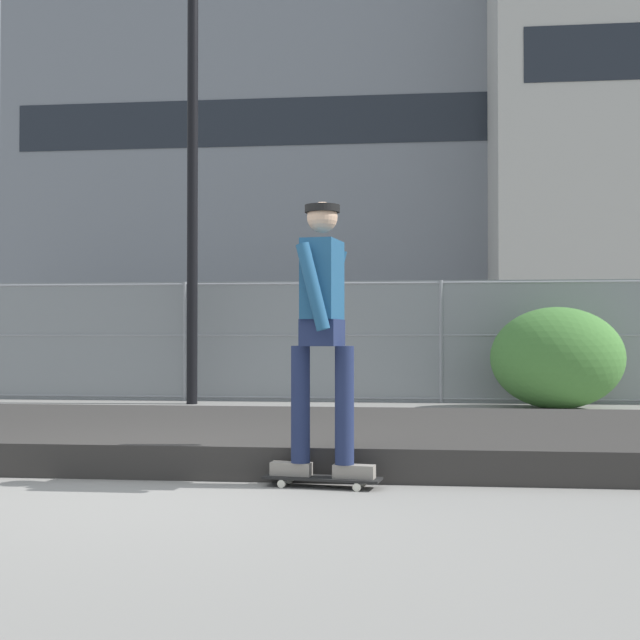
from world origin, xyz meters
name	(u,v)px	position (x,y,z in m)	size (l,w,h in m)	color
ground_plane	(172,492)	(0.00, 0.00, 0.00)	(120.00, 120.00, 0.00)	gray
gravel_berm	(238,436)	(0.00, 2.12, 0.12)	(12.60, 3.39, 0.25)	#33302D
skateboard	(322,479)	(0.97, 0.28, 0.06)	(0.82, 0.32, 0.07)	black
skater	(322,318)	(0.97, 0.28, 1.14)	(0.73, 0.61, 1.87)	gray
chain_fence	(311,341)	(0.00, 7.60, 0.93)	(19.87, 0.06, 1.85)	gray
street_lamp	(193,127)	(-1.70, 6.97, 4.12)	(0.44, 0.44, 6.60)	black
parked_car_near	(132,344)	(-4.05, 11.27, 0.84)	(4.43, 2.01, 1.66)	maroon
parked_car_mid	(424,344)	(1.76, 11.06, 0.84)	(4.50, 2.15, 1.66)	navy
library_building	(276,187)	(-6.66, 45.31, 9.79)	(28.30, 12.71, 19.59)	slate
shrub_left	(557,358)	(3.54, 6.66, 0.71)	(1.83, 1.49, 1.41)	#477F38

